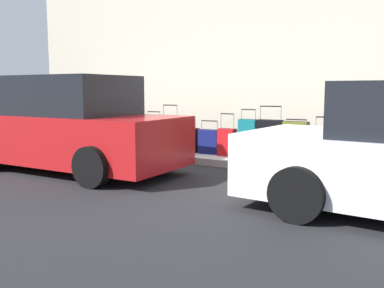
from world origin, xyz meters
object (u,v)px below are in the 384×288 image
(suitcase_maroon_1, at_px, (353,147))
(suitcase_red_6, at_px, (227,142))
(suitcase_navy_7, at_px, (209,142))
(bollard_post, at_px, (89,126))
(suitcase_black_4, at_px, (270,140))
(suitcase_black_11, at_px, (136,132))
(suitcase_silver_9, at_px, (170,134))
(suitcase_olive_3, at_px, (296,142))
(suitcase_olive_10, at_px, (154,135))
(suitcase_maroon_8, at_px, (189,140))
(fire_hydrant, at_px, (109,128))
(suitcase_teal_5, at_px, (248,138))
(parked_car_red_1, at_px, (70,127))
(suitcase_silver_2, at_px, (324,148))

(suitcase_maroon_1, bearing_deg, suitcase_red_6, 2.44)
(suitcase_navy_7, height_order, bollard_post, bollard_post)
(suitcase_black_4, height_order, suitcase_black_11, suitcase_black_4)
(bollard_post, bearing_deg, suitcase_silver_9, -177.62)
(suitcase_olive_3, bearing_deg, suitcase_olive_10, -1.15)
(suitcase_olive_3, height_order, suitcase_red_6, suitcase_red_6)
(suitcase_maroon_8, distance_m, suitcase_silver_9, 0.49)
(suitcase_red_6, distance_m, fire_hydrant, 3.28)
(suitcase_teal_5, bearing_deg, suitcase_silver_9, 2.39)
(parked_car_red_1, bearing_deg, suitcase_navy_7, -125.21)
(suitcase_olive_3, bearing_deg, suitcase_silver_2, -161.84)
(suitcase_maroon_1, bearing_deg, suitcase_olive_3, 6.93)
(suitcase_red_6, distance_m, suitcase_black_11, 2.39)
(suitcase_olive_3, height_order, suitcase_olive_10, suitcase_olive_10)
(suitcase_maroon_1, xyz_separation_m, parked_car_red_1, (4.52, 2.35, 0.31))
(suitcase_maroon_8, bearing_deg, bollard_post, 2.05)
(fire_hydrant, bearing_deg, suitcase_teal_5, -179.60)
(suitcase_maroon_1, height_order, suitcase_maroon_8, suitcase_maroon_8)
(suitcase_maroon_1, bearing_deg, suitcase_silver_2, -4.22)
(suitcase_maroon_8, relative_size, suitcase_olive_10, 0.91)
(suitcase_red_6, distance_m, suitcase_maroon_8, 0.93)
(suitcase_silver_2, bearing_deg, suitcase_black_4, 6.28)
(suitcase_navy_7, xyz_separation_m, suitcase_olive_10, (1.44, 0.02, 0.05))
(suitcase_black_11, distance_m, bollard_post, 1.41)
(suitcase_maroon_8, xyz_separation_m, parked_car_red_1, (1.16, 2.26, 0.40))
(suitcase_maroon_8, distance_m, parked_car_red_1, 2.57)
(suitcase_black_11, relative_size, fire_hydrant, 1.19)
(suitcase_olive_10, bearing_deg, suitcase_silver_9, 175.47)
(suitcase_red_6, height_order, suitcase_maroon_8, suitcase_red_6)
(suitcase_red_6, height_order, suitcase_silver_9, suitcase_silver_9)
(suitcase_maroon_1, height_order, suitcase_black_4, suitcase_black_4)
(suitcase_olive_10, bearing_deg, suitcase_silver_2, -178.60)
(suitcase_maroon_1, distance_m, parked_car_red_1, 5.10)
(suitcase_maroon_1, distance_m, bollard_post, 6.23)
(suitcase_maroon_1, bearing_deg, bollard_post, 1.77)
(suitcase_teal_5, height_order, suitcase_maroon_8, suitcase_teal_5)
(suitcase_olive_3, distance_m, suitcase_black_11, 3.82)
(suitcase_navy_7, relative_size, parked_car_red_1, 0.16)
(suitcase_maroon_8, bearing_deg, suitcase_black_4, -179.48)
(suitcase_black_4, distance_m, suitcase_red_6, 0.91)
(parked_car_red_1, bearing_deg, suitcase_silver_2, -149.16)
(suitcase_silver_9, xyz_separation_m, fire_hydrant, (1.86, -0.05, 0.04))
(suitcase_black_4, bearing_deg, suitcase_olive_10, -0.37)
(suitcase_maroon_8, bearing_deg, parked_car_red_1, 62.93)
(suitcase_teal_5, bearing_deg, suitcase_olive_10, 0.95)
(suitcase_red_6, bearing_deg, suitcase_teal_5, -168.40)
(suitcase_maroon_8, distance_m, bollard_post, 2.87)
(fire_hydrant, distance_m, parked_car_red_1, 2.61)
(suitcase_red_6, xyz_separation_m, parked_car_red_1, (2.09, 2.25, 0.38))
(suitcase_red_6, distance_m, suitcase_silver_9, 1.41)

